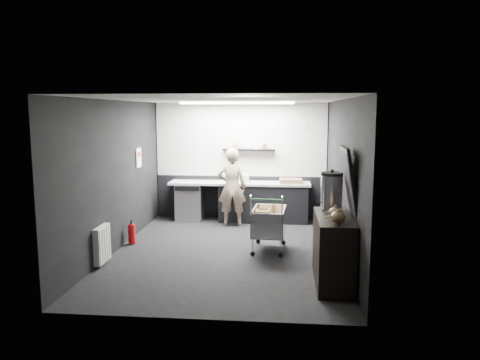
{
  "coord_description": "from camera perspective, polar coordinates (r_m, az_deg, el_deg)",
  "views": [
    {
      "loc": [
        0.99,
        -8.05,
        2.51
      ],
      "look_at": [
        0.2,
        0.4,
        1.25
      ],
      "focal_mm": 35.0,
      "sensor_mm": 36.0,
      "label": 1
    }
  ],
  "objects": [
    {
      "name": "dado_panel",
      "position": [
        11.01,
        0.08,
        -2.08
      ],
      "size": [
        3.95,
        0.02,
        1.0
      ],
      "primitive_type": "cube",
      "color": "black",
      "rests_on": "wall_back"
    },
    {
      "name": "poster_red_band",
      "position": [
        9.85,
        -12.24,
        3.07
      ],
      "size": [
        0.02,
        0.22,
        0.1
      ],
      "primitive_type": "cube",
      "color": "red",
      "rests_on": "poster"
    },
    {
      "name": "wall_right",
      "position": [
        8.19,
        12.36,
        0.11
      ],
      "size": [
        0.0,
        5.5,
        5.5
      ],
      "primitive_type": "plane",
      "rotation": [
        1.57,
        0.0,
        -1.57
      ],
      "color": "black",
      "rests_on": "floor"
    },
    {
      "name": "ceiling_strip",
      "position": [
        9.95,
        -0.39,
        9.37
      ],
      "size": [
        2.4,
        0.2,
        0.04
      ],
      "primitive_type": "cube",
      "color": "white",
      "rests_on": "ceiling"
    },
    {
      "name": "wall_back",
      "position": [
        10.9,
        0.09,
        2.34
      ],
      "size": [
        5.5,
        0.0,
        5.5
      ],
      "primitive_type": "plane",
      "rotation": [
        1.57,
        0.0,
        0.0
      ],
      "color": "black",
      "rests_on": "floor"
    },
    {
      "name": "kitchen_wall_panel",
      "position": [
        10.84,
        0.08,
        4.95
      ],
      "size": [
        3.95,
        0.02,
        1.7
      ],
      "primitive_type": "cube",
      "color": "beige",
      "rests_on": "wall_back"
    },
    {
      "name": "shopping_cart",
      "position": [
        8.47,
        3.53,
        -5.31
      ],
      "size": [
        0.62,
        0.98,
        1.04
      ],
      "color": "silver",
      "rests_on": "floor"
    },
    {
      "name": "prep_counter",
      "position": [
        10.7,
        0.65,
        -2.62
      ],
      "size": [
        3.2,
        0.61,
        0.9
      ],
      "color": "black",
      "rests_on": "floor"
    },
    {
      "name": "pink_tub",
      "position": [
        10.61,
        0.4,
        0.26
      ],
      "size": [
        0.2,
        0.2,
        0.2
      ],
      "primitive_type": "cylinder",
      "color": "silver",
      "rests_on": "prep_counter"
    },
    {
      "name": "fire_extinguisher",
      "position": [
        9.13,
        -13.05,
        -6.31
      ],
      "size": [
        0.14,
        0.14,
        0.45
      ],
      "color": "red",
      "rests_on": "floor"
    },
    {
      "name": "poster",
      "position": [
        9.85,
        -12.25,
        2.66
      ],
      "size": [
        0.02,
        0.3,
        0.4
      ],
      "primitive_type": "cube",
      "color": "white",
      "rests_on": "wall_left"
    },
    {
      "name": "person",
      "position": [
        10.21,
        -0.99,
        -0.88
      ],
      "size": [
        0.65,
        0.44,
        1.71
      ],
      "primitive_type": "imported",
      "rotation": [
        0.0,
        0.0,
        3.2
      ],
      "color": "beige",
      "rests_on": "floor"
    },
    {
      "name": "ceiling",
      "position": [
        8.11,
        -1.71,
        9.79
      ],
      "size": [
        5.5,
        5.5,
        0.0
      ],
      "primitive_type": "plane",
      "rotation": [
        3.14,
        0.0,
        0.0
      ],
      "color": "white",
      "rests_on": "wall_back"
    },
    {
      "name": "wall_left",
      "position": [
        8.66,
        -14.92,
        0.47
      ],
      "size": [
        0.0,
        5.5,
        5.5
      ],
      "primitive_type": "plane",
      "rotation": [
        1.57,
        0.0,
        1.57
      ],
      "color": "black",
      "rests_on": "floor"
    },
    {
      "name": "wall_front",
      "position": [
        5.51,
        -5.16,
        -3.72
      ],
      "size": [
        5.5,
        0.0,
        5.5
      ],
      "primitive_type": "plane",
      "rotation": [
        -1.57,
        0.0,
        0.0
      ],
      "color": "black",
      "rests_on": "floor"
    },
    {
      "name": "floating_shelf",
      "position": [
        10.73,
        1.1,
        3.69
      ],
      "size": [
        1.2,
        0.22,
        0.04
      ],
      "primitive_type": "cube",
      "color": "black",
      "rests_on": "wall_back"
    },
    {
      "name": "floor",
      "position": [
        8.48,
        -1.63,
        -8.76
      ],
      "size": [
        5.5,
        5.5,
        0.0
      ],
      "primitive_type": "plane",
      "color": "black",
      "rests_on": "ground"
    },
    {
      "name": "radiator",
      "position": [
        8.02,
        -16.47,
        -7.53
      ],
      "size": [
        0.1,
        0.5,
        0.6
      ],
      "primitive_type": "cube",
      "color": "silver",
      "rests_on": "wall_left"
    },
    {
      "name": "wall_clock",
      "position": [
        10.78,
        7.56,
        6.46
      ],
      "size": [
        0.2,
        0.03,
        0.2
      ],
      "primitive_type": "cylinder",
      "rotation": [
        1.57,
        0.0,
        0.0
      ],
      "color": "silver",
      "rests_on": "wall_back"
    },
    {
      "name": "white_container",
      "position": [
        10.56,
        0.56,
        0.17
      ],
      "size": [
        0.21,
        0.17,
        0.18
      ],
      "primitive_type": "cube",
      "rotation": [
        0.0,
        0.0,
        0.05
      ],
      "color": "silver",
      "rests_on": "prep_counter"
    },
    {
      "name": "cardboard_box",
      "position": [
        10.53,
        6.22,
        -0.12
      ],
      "size": [
        0.52,
        0.41,
        0.1
      ],
      "primitive_type": "cube",
      "rotation": [
        0.0,
        0.0,
        0.06
      ],
      "color": "#8B6B4A",
      "rests_on": "prep_counter"
    },
    {
      "name": "sideboard",
      "position": [
        7.0,
        11.38,
        -7.28
      ],
      "size": [
        0.57,
        1.34,
        2.0
      ],
      "color": "black",
      "rests_on": "floor"
    }
  ]
}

